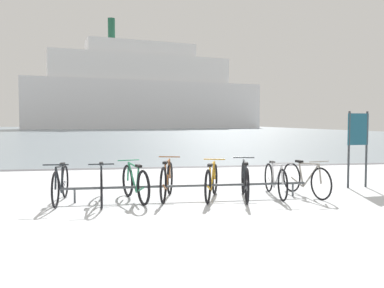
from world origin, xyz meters
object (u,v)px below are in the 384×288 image
at_px(bicycle_1, 101,184).
at_px(bicycle_5, 245,181).
at_px(bicycle_2, 135,183).
at_px(bicycle_4, 212,181).
at_px(bicycle_3, 167,180).
at_px(bicycle_6, 275,180).
at_px(ferry_ship, 146,93).
at_px(bicycle_0, 60,184).
at_px(bicycle_7, 306,179).
at_px(info_sign, 358,136).

height_order(bicycle_1, bicycle_5, bicycle_5).
height_order(bicycle_2, bicycle_5, bicycle_5).
bearing_deg(bicycle_5, bicycle_4, 170.93).
bearing_deg(bicycle_2, bicycle_3, 8.75).
bearing_deg(bicycle_3, bicycle_1, -172.11).
relative_size(bicycle_6, ferry_ship, 0.03).
height_order(bicycle_2, bicycle_4, bicycle_2).
distance_m(bicycle_0, bicycle_2, 1.44).
bearing_deg(bicycle_7, bicycle_5, -175.78).
xyz_separation_m(bicycle_0, bicycle_5, (3.66, -0.21, 0.01)).
bearing_deg(bicycle_3, bicycle_5, -8.97).
distance_m(bicycle_0, bicycle_1, 0.80).
distance_m(bicycle_2, bicycle_5, 2.23).
height_order(bicycle_1, bicycle_3, bicycle_3).
height_order(bicycle_3, bicycle_5, bicycle_3).
height_order(bicycle_5, bicycle_7, bicycle_5).
distance_m(bicycle_6, ferry_ship, 83.14).
xyz_separation_m(bicycle_2, bicycle_3, (0.64, 0.10, 0.02)).
relative_size(bicycle_3, bicycle_5, 0.95).
distance_m(bicycle_0, bicycle_3, 2.08).
bearing_deg(bicycle_2, bicycle_6, 0.31).
height_order(bicycle_2, bicycle_6, bicycle_2).
relative_size(bicycle_1, bicycle_5, 1.03).
bearing_deg(ferry_ship, bicycle_1, -93.47).
relative_size(bicycle_1, info_sign, 0.97).
xyz_separation_m(bicycle_2, bicycle_7, (3.59, -0.05, 0.00)).
bearing_deg(bicycle_2, bicycle_0, 177.74).
distance_m(bicycle_1, bicycle_5, 2.87).
height_order(bicycle_6, ferry_ship, ferry_ship).
distance_m(bicycle_1, info_sign, 6.05).
bearing_deg(bicycle_3, bicycle_2, -171.25).
bearing_deg(ferry_ship, bicycle_0, -94.02).
relative_size(bicycle_1, bicycle_7, 1.06).
bearing_deg(bicycle_6, bicycle_1, -178.47).
bearing_deg(bicycle_5, bicycle_1, 178.61).
relative_size(bicycle_0, info_sign, 0.94).
relative_size(bicycle_4, info_sign, 0.87).
xyz_separation_m(bicycle_3, bicycle_5, (1.58, -0.25, -0.01)).
bearing_deg(bicycle_1, info_sign, 8.06).
bearing_deg(bicycle_0, bicycle_7, -1.20).
bearing_deg(bicycle_7, info_sign, 25.55).
relative_size(bicycle_3, ferry_ship, 0.03).
bearing_deg(bicycle_6, bicycle_7, -5.69).
distance_m(bicycle_3, bicycle_6, 2.29).
relative_size(bicycle_6, info_sign, 0.95).
bearing_deg(ferry_ship, bicycle_2, -93.03).
distance_m(bicycle_3, info_sign, 4.76).
bearing_deg(bicycle_7, bicycle_2, 179.22).
xyz_separation_m(bicycle_2, bicycle_6, (2.94, 0.02, -0.01)).
height_order(bicycle_2, bicycle_7, bicycle_2).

